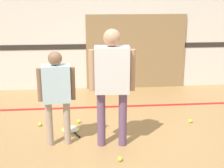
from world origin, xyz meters
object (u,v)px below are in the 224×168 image
object	(u,v)px
person_instructor	(112,76)
tennis_ball_stray_left	(190,121)
person_student_left	(57,89)
tennis_ball_by_spare_racket	(79,121)
tennis_ball_near_instructor	(120,159)
racket_spare_on_floor	(71,130)
tennis_ball_stray_right	(40,124)

from	to	relation	value
person_instructor	tennis_ball_stray_left	size ratio (longest dim) A/B	26.61
person_student_left	tennis_ball_stray_left	world-z (taller)	person_student_left
person_instructor	person_student_left	world-z (taller)	person_instructor
tennis_ball_by_spare_racket	tennis_ball_stray_left	distance (m)	1.99
person_student_left	tennis_ball_near_instructor	distance (m)	1.35
racket_spare_on_floor	tennis_ball_stray_right	xyz separation A→B (m)	(-0.54, 0.22, 0.02)
racket_spare_on_floor	tennis_ball_by_spare_racket	distance (m)	0.32
tennis_ball_by_spare_racket	tennis_ball_stray_right	xyz separation A→B (m)	(-0.68, -0.07, 0.00)
person_student_left	tennis_ball_stray_left	size ratio (longest dim) A/B	21.79
racket_spare_on_floor	tennis_ball_stray_left	size ratio (longest dim) A/B	8.14
tennis_ball_stray_left	person_student_left	bearing A→B (deg)	-164.72
person_instructor	tennis_ball_near_instructor	bearing A→B (deg)	-78.37
person_instructor	tennis_ball_by_spare_racket	size ratio (longest dim) A/B	26.61
person_instructor	tennis_ball_stray_right	size ratio (longest dim) A/B	26.61
racket_spare_on_floor	tennis_ball_stray_right	size ratio (longest dim) A/B	8.14
person_instructor	tennis_ball_stray_right	bearing A→B (deg)	149.60
racket_spare_on_floor	tennis_ball_stray_left	bearing A→B (deg)	66.69
person_student_left	racket_spare_on_floor	world-z (taller)	person_student_left
person_student_left	racket_spare_on_floor	size ratio (longest dim) A/B	2.68
racket_spare_on_floor	tennis_ball_by_spare_racket	size ratio (longest dim) A/B	8.14
racket_spare_on_floor	tennis_ball_near_instructor	world-z (taller)	tennis_ball_near_instructor
tennis_ball_near_instructor	tennis_ball_stray_right	distance (m)	1.81
tennis_ball_stray_left	tennis_ball_stray_right	size ratio (longest dim) A/B	1.00
person_student_left	tennis_ball_near_instructor	bearing A→B (deg)	-38.60
tennis_ball_near_instructor	tennis_ball_stray_left	size ratio (longest dim) A/B	1.00
tennis_ball_by_spare_racket	tennis_ball_stray_left	size ratio (longest dim) A/B	1.00
racket_spare_on_floor	tennis_ball_stray_right	distance (m)	0.59
tennis_ball_near_instructor	tennis_ball_stray_left	bearing A→B (deg)	40.68
racket_spare_on_floor	tennis_ball_stray_right	world-z (taller)	tennis_ball_stray_right
person_student_left	tennis_ball_by_spare_racket	xyz separation A→B (m)	(0.29, 0.78, -0.86)
tennis_ball_near_instructor	tennis_ball_by_spare_racket	xyz separation A→B (m)	(-0.58, 1.37, 0.00)
person_student_left	racket_spare_on_floor	bearing A→B (deg)	67.93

